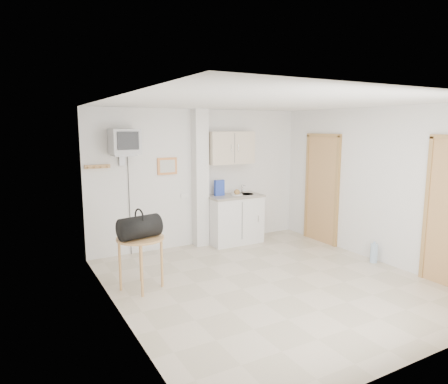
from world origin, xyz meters
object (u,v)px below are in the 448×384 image
round_table (140,244)px  water_bottle (374,253)px  duffel_bag (140,227)px  crt_television (124,142)px

round_table → water_bottle: (3.63, -0.80, -0.47)m
round_table → duffel_bag: size_ratio=1.22×
round_table → water_bottle: bearing=-12.5°
duffel_bag → water_bottle: size_ratio=1.70×
round_table → duffel_bag: (-0.02, -0.05, 0.25)m
round_table → water_bottle: 3.75m
duffel_bag → water_bottle: duffel_bag is taller
crt_television → duffel_bag: crt_television is taller
crt_television → water_bottle: bearing=-32.0°
crt_television → round_table: size_ratio=2.98×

